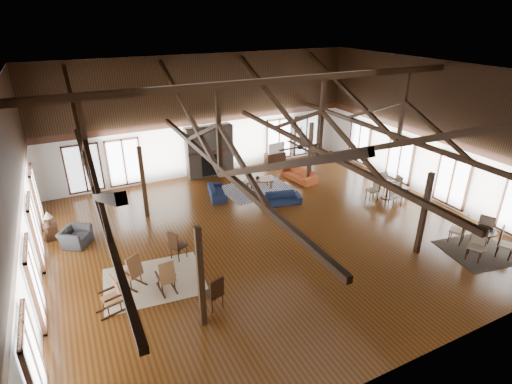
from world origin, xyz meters
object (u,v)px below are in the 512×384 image
sofa_navy_left (217,192)px  sofa_orange (299,174)px  coffee_table (259,180)px  armchair (76,237)px  cafe_table_near (481,236)px  cafe_table_far (388,188)px  sofa_navy_front (282,198)px  tv_console (275,158)px

sofa_navy_left → sofa_orange: bearing=-76.6°
coffee_table → armchair: size_ratio=1.43×
sofa_navy_left → cafe_table_near: 10.79m
cafe_table_far → armchair: bearing=171.2°
cafe_table_far → cafe_table_near: bearing=-91.1°
sofa_navy_left → cafe_table_near: bearing=-128.2°
sofa_orange → armchair: (-10.60, -1.64, 0.02)m
cafe_table_far → coffee_table: bearing=143.7°
sofa_navy_left → armchair: 6.34m
sofa_navy_left → coffee_table: 2.16m
coffee_table → armchair: bearing=-151.1°
sofa_navy_front → coffee_table: bearing=108.3°
armchair → tv_console: size_ratio=0.86×
sofa_navy_left → sofa_orange: sofa_orange is taller
coffee_table → tv_console: bearing=68.1°
sofa_orange → armchair: size_ratio=2.06×
tv_console → armchair: bearing=-158.1°
sofa_navy_front → tv_console: bearing=77.8°
coffee_table → armchair: 8.42m
armchair → cafe_table_far: cafe_table_far is taller
armchair → cafe_table_near: (12.97, -6.78, 0.22)m
sofa_orange → cafe_table_near: size_ratio=0.98×
sofa_orange → armchair: armchair is taller
sofa_orange → cafe_table_far: (2.47, -3.66, 0.21)m
coffee_table → cafe_table_near: cafe_table_near is taller
sofa_navy_left → armchair: armchair is taller
coffee_table → cafe_table_near: bearing=-41.8°
sofa_navy_front → coffee_table: (-0.15, 1.88, 0.18)m
cafe_table_near → coffee_table: bearing=119.5°
cafe_table_far → tv_console: bearing=110.4°
coffee_table → cafe_table_near: size_ratio=0.68×
sofa_navy_left → cafe_table_near: cafe_table_near is taller
cafe_table_near → tv_console: size_ratio=1.80×
sofa_navy_front → sofa_navy_left: (-2.31, 1.96, -0.00)m
sofa_orange → tv_console: sofa_orange is taller
sofa_navy_left → armchair: bearing=116.8°
sofa_navy_front → cafe_table_far: size_ratio=0.86×
coffee_table → cafe_table_far: (4.77, -3.50, 0.08)m
sofa_navy_front → tv_console: size_ratio=1.48×
sofa_navy_left → tv_console: (4.58, 2.74, 0.04)m
sofa_navy_left → sofa_orange: 4.46m
cafe_table_near → tv_console: (-2.26, 11.09, -0.25)m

